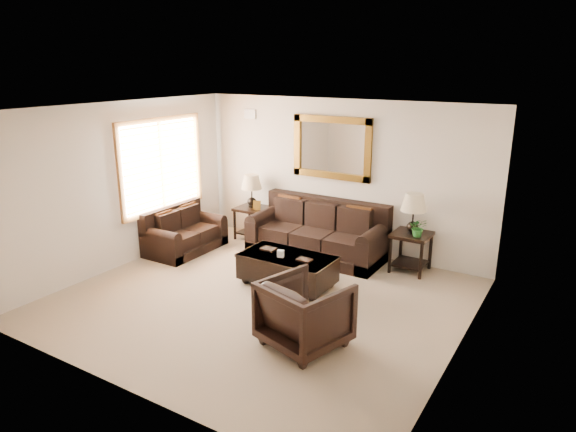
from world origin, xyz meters
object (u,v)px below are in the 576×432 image
Objects in this scene: loveseat at (183,235)px; end_table_left at (252,197)px; end_table_right at (413,221)px; coffee_table at (287,267)px; armchair at (305,310)px; sofa at (318,236)px.

loveseat is 1.13× the size of end_table_left.
end_table_right is 2.16m from coffee_table.
coffee_table is 1.76m from armchair.
sofa is 3.07m from armchair.
end_table_right is at bearing -72.63° from loveseat.
end_table_left reaches higher than armchair.
sofa is at bearing 99.47° from coffee_table.
sofa is 1.60m from end_table_left.
sofa is 2.45m from loveseat.
end_table_right is (3.83, 1.20, 0.56)m from loveseat.
sofa is 2.59× the size of armchair.
loveseat is at bearing 172.64° from coffee_table.
armchair is (3.51, -1.71, 0.17)m from loveseat.
armchair is (1.31, -2.78, 0.11)m from sofa.
sofa is at bearing -48.43° from armchair.
end_table_right is at bearing 48.02° from coffee_table.
end_table_right is 2.95m from armchair.
armchair is at bearing -96.34° from end_table_right.
end_table_right is 0.91× the size of coffee_table.
coffee_table is (1.74, -1.55, -0.52)m from end_table_left.
coffee_table is at bearing -132.53° from end_table_right.
end_table_left is at bearing -29.53° from armchair.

